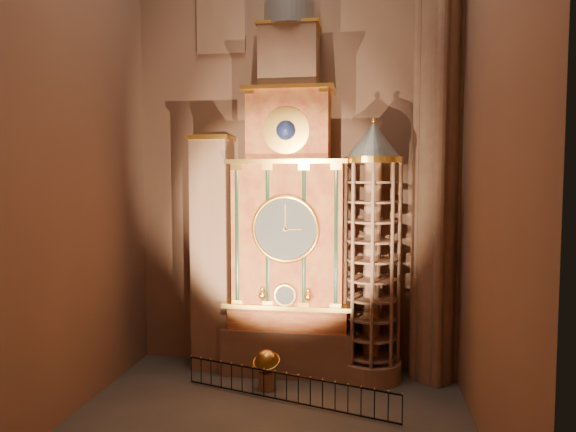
% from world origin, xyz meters
% --- Properties ---
extents(floor, '(14.00, 14.00, 0.00)m').
position_xyz_m(floor, '(0.00, 0.00, 0.00)').
color(floor, '#383330').
rests_on(floor, ground).
extents(wall_back, '(22.00, 0.00, 22.00)m').
position_xyz_m(wall_back, '(0.00, 6.00, 11.00)').
color(wall_back, '#8A614A').
rests_on(wall_back, floor).
extents(wall_left, '(0.00, 22.00, 22.00)m').
position_xyz_m(wall_left, '(-7.00, 0.00, 11.00)').
color(wall_left, '#8A614A').
rests_on(wall_left, floor).
extents(wall_right, '(0.00, 22.00, 22.00)m').
position_xyz_m(wall_right, '(7.00, 0.00, 11.00)').
color(wall_right, '#8A614A').
rests_on(wall_right, floor).
extents(astronomical_clock, '(5.60, 2.41, 16.70)m').
position_xyz_m(astronomical_clock, '(0.00, 4.96, 6.68)').
color(astronomical_clock, '#8C634C').
rests_on(astronomical_clock, floor).
extents(portrait_tower, '(1.80, 1.60, 10.20)m').
position_xyz_m(portrait_tower, '(-3.40, 4.98, 5.15)').
color(portrait_tower, '#8C634C').
rests_on(portrait_tower, floor).
extents(stair_turret, '(2.50, 2.50, 10.80)m').
position_xyz_m(stair_turret, '(3.50, 4.70, 5.27)').
color(stair_turret, '#8C634C').
rests_on(stair_turret, floor).
extents(gothic_pier, '(2.04, 2.04, 22.00)m').
position_xyz_m(gothic_pier, '(6.10, 5.00, 11.00)').
color(gothic_pier, '#8C634C').
rests_on(gothic_pier, floor).
extents(celestial_globe, '(1.27, 1.22, 1.59)m').
position_xyz_m(celestial_globe, '(-0.60, 2.90, 0.95)').
color(celestial_globe, '#8C634C').
rests_on(celestial_globe, floor).
extents(iron_railing, '(8.27, 2.52, 1.07)m').
position_xyz_m(iron_railing, '(0.39, 1.77, 0.58)').
color(iron_railing, black).
rests_on(iron_railing, floor).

